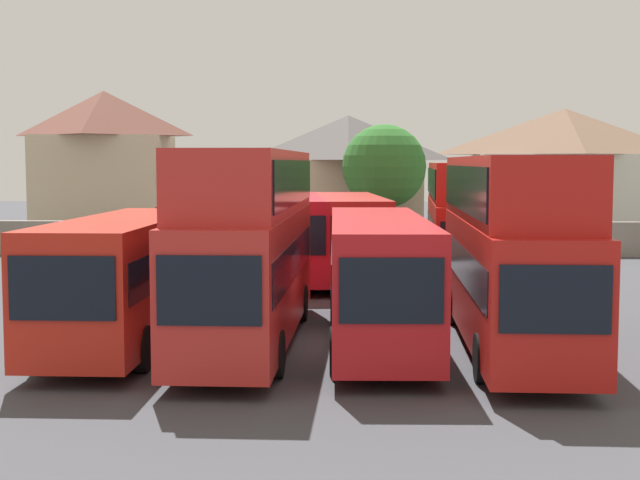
% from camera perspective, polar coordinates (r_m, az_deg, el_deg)
% --- Properties ---
extents(ground, '(140.00, 140.00, 0.00)m').
position_cam_1_polar(ground, '(42.24, 0.61, -1.72)').
color(ground, '#424247').
extents(depot_boundary_wall, '(56.00, 0.50, 1.80)m').
position_cam_1_polar(depot_boundary_wall, '(47.28, 0.73, 0.09)').
color(depot_boundary_wall, gray).
rests_on(depot_boundary_wall, ground).
extents(bus_1, '(2.81, 10.35, 3.40)m').
position_cam_1_polar(bus_1, '(24.72, -12.07, -2.02)').
color(bus_1, red).
rests_on(bus_1, ground).
extents(bus_2, '(2.76, 12.10, 5.18)m').
position_cam_1_polar(bus_2, '(24.26, -4.42, 0.24)').
color(bus_2, red).
rests_on(bus_2, ground).
extents(bus_3, '(2.68, 11.14, 3.41)m').
position_cam_1_polar(bus_3, '(24.23, 3.66, -2.05)').
color(bus_3, red).
rests_on(bus_3, ground).
extents(bus_4, '(2.86, 12.03, 5.03)m').
position_cam_1_polar(bus_4, '(24.14, 11.85, -0.07)').
color(bus_4, red).
rests_on(bus_4, ground).
extents(bus_5, '(2.77, 11.76, 4.83)m').
position_cam_1_polar(bus_5, '(37.45, -6.71, 1.59)').
color(bus_5, '#B32322').
rests_on(bus_5, ground).
extents(bus_6, '(3.16, 10.57, 3.49)m').
position_cam_1_polar(bus_6, '(37.18, -1.64, 0.46)').
color(bus_6, '#B41625').
rests_on(bus_6, ground).
extents(bus_7, '(3.25, 10.47, 3.49)m').
position_cam_1_polar(bus_7, '(37.23, 1.88, 0.46)').
color(bus_7, red).
rests_on(bus_7, ground).
extents(bus_8, '(3.25, 12.06, 4.85)m').
position_cam_1_polar(bus_8, '(37.47, 8.89, 1.58)').
color(bus_8, red).
rests_on(bus_8, ground).
extents(house_terrace_left, '(7.84, 7.07, 9.22)m').
position_cam_1_polar(house_terrace_left, '(57.56, -13.36, 4.62)').
color(house_terrace_left, '#C6B293').
rests_on(house_terrace_left, ground).
extents(house_terrace_centre, '(9.10, 7.96, 7.72)m').
position_cam_1_polar(house_terrace_centre, '(55.73, 1.79, 3.96)').
color(house_terrace_centre, '#C6B293').
rests_on(house_terrace_centre, ground).
extents(house_terrace_right, '(11.32, 7.46, 8.14)m').
position_cam_1_polar(house_terrace_right, '(57.88, 15.04, 4.04)').
color(house_terrace_right, silver).
rests_on(house_terrace_right, ground).
extents(tree_right_of_lot, '(4.58, 4.58, 6.93)m').
position_cam_1_polar(tree_right_of_lot, '(49.64, 4.05, 4.60)').
color(tree_right_of_lot, brown).
rests_on(tree_right_of_lot, ground).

